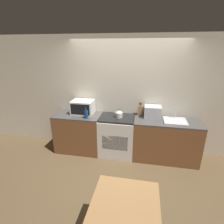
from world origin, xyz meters
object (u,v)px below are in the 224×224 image
Objects in this scene: kettle at (119,114)px; toaster_oven at (153,112)px; stove_range at (117,136)px; dining_table at (125,212)px; bottle at (86,114)px; microwave at (83,107)px.

toaster_oven is (0.72, 0.14, 0.04)m from kettle.
stove_range is 2.14m from dining_table.
kettle is at bearing -169.10° from toaster_oven.
stove_range is 0.96m from toaster_oven.
bottle is at bearing -164.47° from stove_range.
microwave is 1.37× the size of toaster_oven.
kettle is 0.53× the size of toaster_oven.
microwave is 2.54m from dining_table.
microwave is (-0.81, 0.10, 0.60)m from stove_range.
stove_range is at bearing 101.49° from dining_table.
toaster_oven is at bearing 13.12° from bottle.
microwave is at bearing -178.20° from toaster_oven.
stove_range is 1.02m from microwave.
bottle is at bearing -166.88° from toaster_oven.
kettle is 0.73m from toaster_oven.
stove_range is 0.86m from bottle.
toaster_oven is 0.46× the size of dining_table.
toaster_oven reaches higher than stove_range.
toaster_oven is at bearing 11.02° from stove_range.
toaster_oven reaches higher than dining_table.
microwave is 0.33m from bottle.
kettle is 2.15m from dining_table.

